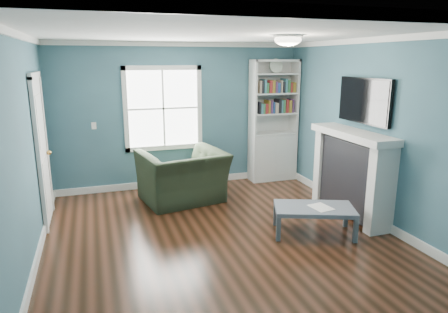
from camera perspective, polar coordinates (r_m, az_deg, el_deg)
name	(u,v)px	position (r m, az deg, el deg)	size (l,w,h in m)	color
floor	(223,239)	(5.36, -0.20, -11.70)	(5.00, 5.00, 0.00)	black
room_walls	(222,120)	(4.89, -0.22, 5.28)	(5.00, 5.00, 5.00)	#365967
trim	(222,147)	(4.96, -0.22, 1.33)	(4.50, 5.00, 2.60)	white
window	(163,108)	(7.24, -8.66, 6.80)	(1.40, 0.06, 1.50)	white
bookshelf	(273,133)	(7.76, 6.98, 3.37)	(0.90, 0.35, 2.31)	silver
fireplace	(351,175)	(6.22, 17.75, -2.49)	(0.44, 1.58, 1.30)	black
tv	(364,101)	(6.09, 19.43, 7.52)	(0.06, 1.10, 0.65)	black
door	(42,149)	(6.17, -24.60, 0.98)	(0.12, 0.98, 2.17)	silver
ceiling_fixture	(288,39)	(5.29, 9.12, 16.25)	(0.38, 0.38, 0.15)	white
light_switch	(94,126)	(7.17, -18.09, 4.20)	(0.08, 0.01, 0.12)	white
recliner	(183,168)	(6.58, -5.94, -1.66)	(1.30, 0.84, 1.13)	#222D1C
coffee_table	(314,210)	(5.53, 12.76, -7.50)	(1.18, 0.91, 0.38)	#4A5359
paper_sheet	(321,207)	(5.51, 13.66, -7.06)	(0.24, 0.30, 0.00)	white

